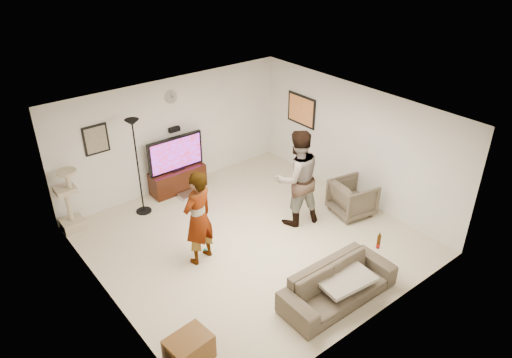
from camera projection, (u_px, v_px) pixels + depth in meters
floor at (251, 239)px, 9.06m from camera, size 5.50×5.50×0.02m
ceiling at (250, 116)px, 7.84m from camera, size 5.50×5.50×0.02m
wall_back at (173, 134)px, 10.33m from camera, size 5.50×0.04×2.50m
wall_front at (373, 258)px, 6.57m from camera, size 5.50×0.04×2.50m
wall_left at (104, 239)px, 6.95m from camera, size 0.04×5.50×2.50m
wall_right at (354, 142)px, 9.95m from camera, size 0.04×5.50×2.50m
wall_clock at (171, 97)px, 9.90m from camera, size 0.26×0.04×0.26m
wall_speaker at (174, 129)px, 10.23m from camera, size 0.25×0.10×0.10m
picture_back at (96, 140)px, 9.22m from camera, size 0.42×0.03×0.52m
picture_right at (301, 110)px, 10.91m from camera, size 0.03×0.78×0.62m
tv_stand at (178, 180)px, 10.58m from camera, size 1.25×0.45×0.52m
console_box at (189, 195)px, 10.43m from camera, size 0.40×0.30×0.07m
tv at (175, 154)px, 10.26m from camera, size 1.30×0.08×0.77m
tv_screen at (177, 154)px, 10.23m from camera, size 1.19×0.01×0.68m
floor_lamp at (138, 168)px, 9.41m from camera, size 0.32×0.32×2.06m
cat_tree at (67, 200)px, 9.06m from camera, size 0.42×0.42×1.30m
person_left at (198, 218)px, 8.11m from camera, size 0.73×0.57×1.77m
person_right at (297, 178)px, 9.13m from camera, size 1.12×0.97×1.98m
sofa at (338, 285)px, 7.51m from camera, size 2.01×0.81×0.58m
throw_blanket at (343, 277)px, 7.51m from camera, size 0.96×0.79×0.06m
beer_bottle at (379, 242)px, 7.81m from camera, size 0.06×0.06×0.25m
armchair at (352, 198)px, 9.69m from camera, size 0.94×0.92×0.73m
side_table at (189, 349)px, 6.50m from camera, size 0.64×0.51×0.40m
toy_ball at (205, 250)px, 8.70m from camera, size 0.07×0.07×0.07m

